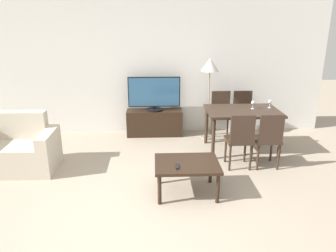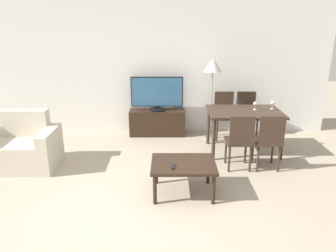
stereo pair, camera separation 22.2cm
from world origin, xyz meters
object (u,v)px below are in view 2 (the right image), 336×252
tv_stand (158,122)px  wine_glass_center (273,103)px  floor_lamp (213,69)px  wine_glass_left (256,104)px  dining_chair_far (247,113)px  dining_chair_near_right (269,139)px  remote_primary (173,166)px  armchair (23,148)px  dining_chair_far_left (225,113)px  coffee_table (184,167)px  dining_chair_near (240,139)px  dining_table (245,116)px  tv (157,94)px

tv_stand → wine_glass_center: bearing=-20.8°
floor_lamp → wine_glass_left: (0.69, -0.60, -0.51)m
wine_glass_left → dining_chair_far: bearing=87.4°
dining_chair_near_right → remote_primary: (-1.48, -0.86, -0.05)m
armchair → dining_chair_near_right: 3.88m
tv_stand → wine_glass_center: (2.05, -0.78, 0.60)m
remote_primary → wine_glass_center: size_ratio=1.03×
tv_stand → dining_chair_far_left: 1.36m
armchair → wine_glass_center: 4.26m
dining_chair_far_left → wine_glass_center: dining_chair_far_left is taller
coffee_table → dining_chair_far: bearing=58.8°
dining_chair_near_right → dining_chair_near: bearing=180.0°
remote_primary → dining_chair_near: bearing=39.7°
remote_primary → wine_glass_center: wine_glass_center is taller
armchair → dining_chair_far_left: bearing=21.5°
armchair → dining_table: armchair is taller
armchair → remote_primary: size_ratio=7.32×
tv → dining_chair_far: bearing=-4.8°
tv → coffee_table: size_ratio=1.20×
armchair → dining_table: bearing=9.5°
dining_chair_far → remote_primary: bearing=-122.3°
wine_glass_center → dining_chair_near: bearing=-130.4°
coffee_table → dining_chair_near: 1.17m
coffee_table → dining_chair_far_left: size_ratio=0.94×
coffee_table → remote_primary: (-0.14, -0.13, 0.06)m
dining_table → dining_chair_far: size_ratio=1.39×
coffee_table → dining_chair_near_right: 1.53m
dining_chair_near → dining_chair_near_right: size_ratio=1.00×
tv → dining_chair_far_left: size_ratio=1.13×
remote_primary → wine_glass_left: wine_glass_left is taller
coffee_table → dining_table: bearing=52.7°
tv_stand → floor_lamp: floor_lamp is taller
tv_stand → floor_lamp: 1.55m
tv → wine_glass_left: (1.74, -0.83, -0.00)m
wine_glass_center → dining_chair_far_left: bearing=139.2°
dining_table → wine_glass_left: 0.28m
armchair → dining_chair_near: size_ratio=1.21×
tv → dining_chair_far_left: bearing=-6.5°
tv_stand → tv: 0.60m
dining_chair_near → remote_primary: bearing=-140.3°
floor_lamp → coffee_table: bearing=-106.3°
coffee_table → wine_glass_left: 2.07m
floor_lamp → wine_glass_left: bearing=-41.0°
coffee_table → dining_chair_far: dining_chair_far is taller
armchair → coffee_table: 2.67m
dining_chair_far_left → tv: bearing=173.5°
armchair → wine_glass_left: 3.94m
tv → floor_lamp: bearing=-12.4°
dining_table → wine_glass_center: size_ratio=8.63×
tv → remote_primary: size_ratio=6.85×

